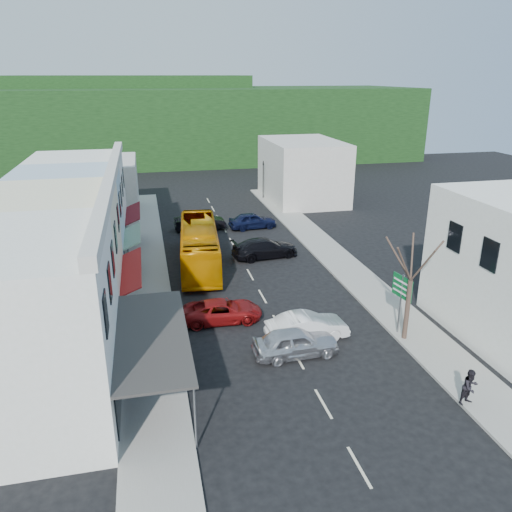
{
  "coord_description": "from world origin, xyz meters",
  "views": [
    {
      "loc": [
        -7.18,
        -25.92,
        14.13
      ],
      "look_at": [
        0.0,
        6.0,
        2.2
      ],
      "focal_mm": 35.0,
      "sensor_mm": 36.0,
      "label": 1
    }
  ],
  "objects_px": {
    "car_red": "(223,310)",
    "pedestrian_right": "(470,387)",
    "direction_sign": "(400,305)",
    "car_silver": "(296,344)",
    "traffic_signal": "(263,180)",
    "car_white": "(307,328)",
    "street_tree": "(411,280)",
    "pedestrian_left": "(146,312)",
    "bus": "(199,246)"
  },
  "relations": [
    {
      "from": "car_white",
      "to": "car_red",
      "type": "relative_size",
      "value": 0.96
    },
    {
      "from": "pedestrian_left",
      "to": "direction_sign",
      "type": "bearing_deg",
      "value": -121.42
    },
    {
      "from": "bus",
      "to": "car_red",
      "type": "distance_m",
      "value": 9.78
    },
    {
      "from": "car_silver",
      "to": "traffic_signal",
      "type": "xyz_separation_m",
      "value": [
        6.64,
        35.15,
        1.57
      ]
    },
    {
      "from": "car_red",
      "to": "car_silver",
      "type": "bearing_deg",
      "value": -145.21
    },
    {
      "from": "pedestrian_left",
      "to": "direction_sign",
      "type": "xyz_separation_m",
      "value": [
        14.09,
        -4.05,
        0.85
      ]
    },
    {
      "from": "pedestrian_left",
      "to": "traffic_signal",
      "type": "bearing_deg",
      "value": -40.7
    },
    {
      "from": "direction_sign",
      "to": "pedestrian_left",
      "type": "bearing_deg",
      "value": 154.83
    },
    {
      "from": "car_white",
      "to": "street_tree",
      "type": "distance_m",
      "value": 6.23
    },
    {
      "from": "pedestrian_left",
      "to": "pedestrian_right",
      "type": "xyz_separation_m",
      "value": [
        13.99,
        -10.85,
        0.0
      ]
    },
    {
      "from": "car_red",
      "to": "pedestrian_right",
      "type": "xyz_separation_m",
      "value": [
        9.47,
        -10.67,
        0.3
      ]
    },
    {
      "from": "car_white",
      "to": "pedestrian_right",
      "type": "bearing_deg",
      "value": -148.62
    },
    {
      "from": "car_white",
      "to": "pedestrian_right",
      "type": "relative_size",
      "value": 2.59
    },
    {
      "from": "car_white",
      "to": "direction_sign",
      "type": "height_order",
      "value": "direction_sign"
    },
    {
      "from": "car_silver",
      "to": "direction_sign",
      "type": "distance_m",
      "value": 6.6
    },
    {
      "from": "pedestrian_left",
      "to": "traffic_signal",
      "type": "relative_size",
      "value": 0.37
    },
    {
      "from": "pedestrian_left",
      "to": "traffic_signal",
      "type": "xyz_separation_m",
      "value": [
        14.29,
        30.17,
        1.27
      ]
    },
    {
      "from": "direction_sign",
      "to": "car_white",
      "type": "bearing_deg",
      "value": 164.15
    },
    {
      "from": "car_silver",
      "to": "car_red",
      "type": "xyz_separation_m",
      "value": [
        -3.14,
        4.8,
        0.0
      ]
    },
    {
      "from": "car_white",
      "to": "pedestrian_left",
      "type": "distance_m",
      "value": 9.45
    },
    {
      "from": "bus",
      "to": "pedestrian_right",
      "type": "height_order",
      "value": "bus"
    },
    {
      "from": "pedestrian_left",
      "to": "street_tree",
      "type": "bearing_deg",
      "value": -124.01
    },
    {
      "from": "pedestrian_right",
      "to": "street_tree",
      "type": "xyz_separation_m",
      "value": [
        0.14,
        6.09,
        2.66
      ]
    },
    {
      "from": "pedestrian_left",
      "to": "direction_sign",
      "type": "relative_size",
      "value": 0.46
    },
    {
      "from": "car_white",
      "to": "pedestrian_left",
      "type": "bearing_deg",
      "value": 65.16
    },
    {
      "from": "bus",
      "to": "street_tree",
      "type": "xyz_separation_m",
      "value": [
        9.87,
        -14.33,
        2.11
      ]
    },
    {
      "from": "bus",
      "to": "car_red",
      "type": "xyz_separation_m",
      "value": [
        0.26,
        -9.74,
        -0.85
      ]
    },
    {
      "from": "pedestrian_right",
      "to": "direction_sign",
      "type": "relative_size",
      "value": 0.46
    },
    {
      "from": "car_red",
      "to": "direction_sign",
      "type": "relative_size",
      "value": 1.24
    },
    {
      "from": "car_white",
      "to": "street_tree",
      "type": "bearing_deg",
      "value": -107.66
    },
    {
      "from": "bus",
      "to": "car_white",
      "type": "relative_size",
      "value": 2.64
    },
    {
      "from": "traffic_signal",
      "to": "direction_sign",
      "type": "bearing_deg",
      "value": 70.51
    },
    {
      "from": "pedestrian_left",
      "to": "street_tree",
      "type": "xyz_separation_m",
      "value": [
        14.12,
        -4.77,
        2.66
      ]
    },
    {
      "from": "pedestrian_right",
      "to": "traffic_signal",
      "type": "relative_size",
      "value": 0.37
    },
    {
      "from": "direction_sign",
      "to": "traffic_signal",
      "type": "relative_size",
      "value": 0.81
    },
    {
      "from": "pedestrian_right",
      "to": "traffic_signal",
      "type": "distance_m",
      "value": 41.05
    },
    {
      "from": "car_red",
      "to": "pedestrian_left",
      "type": "xyz_separation_m",
      "value": [
        -4.51,
        0.18,
        0.3
      ]
    },
    {
      "from": "bus",
      "to": "direction_sign",
      "type": "distance_m",
      "value": 16.8
    },
    {
      "from": "car_silver",
      "to": "traffic_signal",
      "type": "bearing_deg",
      "value": -12.91
    },
    {
      "from": "car_red",
      "to": "street_tree",
      "type": "relative_size",
      "value": 0.63
    },
    {
      "from": "car_white",
      "to": "street_tree",
      "type": "height_order",
      "value": "street_tree"
    },
    {
      "from": "car_red",
      "to": "traffic_signal",
      "type": "bearing_deg",
      "value": -16.21
    },
    {
      "from": "direction_sign",
      "to": "car_silver",
      "type": "bearing_deg",
      "value": 179.07
    },
    {
      "from": "bus",
      "to": "pedestrian_left",
      "type": "height_order",
      "value": "bus"
    },
    {
      "from": "car_white",
      "to": "direction_sign",
      "type": "relative_size",
      "value": 1.19
    },
    {
      "from": "car_silver",
      "to": "pedestrian_right",
      "type": "bearing_deg",
      "value": -135.05
    },
    {
      "from": "car_white",
      "to": "traffic_signal",
      "type": "relative_size",
      "value": 0.97
    },
    {
      "from": "bus",
      "to": "direction_sign",
      "type": "bearing_deg",
      "value": -49.06
    },
    {
      "from": "street_tree",
      "to": "traffic_signal",
      "type": "relative_size",
      "value": 1.61
    },
    {
      "from": "car_white",
      "to": "car_red",
      "type": "bearing_deg",
      "value": 49.27
    }
  ]
}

